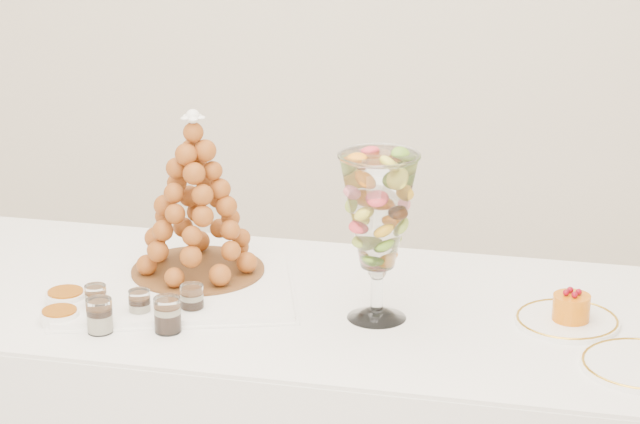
# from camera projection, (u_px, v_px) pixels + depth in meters

# --- Properties ---
(lace_tray) EXTENTS (0.61, 0.51, 0.02)m
(lace_tray) POSITION_uv_depth(u_px,v_px,m) (176.00, 290.00, 2.89)
(lace_tray) COLOR white
(lace_tray) RESTS_ON buffet_table
(macaron_vase) EXTENTS (0.17, 0.17, 0.37)m
(macaron_vase) POSITION_uv_depth(u_px,v_px,m) (378.00, 214.00, 2.68)
(macaron_vase) COLOR white
(macaron_vase) RESTS_ON buffet_table
(cake_plate) EXTENTS (0.23, 0.23, 0.01)m
(cake_plate) POSITION_uv_depth(u_px,v_px,m) (567.00, 321.00, 2.73)
(cake_plate) COLOR white
(cake_plate) RESTS_ON buffet_table
(verrine_a) EXTENTS (0.05, 0.05, 0.07)m
(verrine_a) POSITION_uv_depth(u_px,v_px,m) (96.00, 299.00, 2.78)
(verrine_a) COLOR white
(verrine_a) RESTS_ON buffet_table
(verrine_b) EXTENTS (0.06, 0.06, 0.07)m
(verrine_b) POSITION_uv_depth(u_px,v_px,m) (140.00, 304.00, 2.75)
(verrine_b) COLOR white
(verrine_b) RESTS_ON buffet_table
(verrine_c) EXTENTS (0.07, 0.07, 0.07)m
(verrine_c) POSITION_uv_depth(u_px,v_px,m) (192.00, 300.00, 2.77)
(verrine_c) COLOR white
(verrine_c) RESTS_ON buffet_table
(verrine_d) EXTENTS (0.07, 0.07, 0.08)m
(verrine_d) POSITION_uv_depth(u_px,v_px,m) (100.00, 316.00, 2.68)
(verrine_d) COLOR white
(verrine_d) RESTS_ON buffet_table
(verrine_e) EXTENTS (0.07, 0.07, 0.08)m
(verrine_e) POSITION_uv_depth(u_px,v_px,m) (168.00, 315.00, 2.68)
(verrine_e) COLOR white
(verrine_e) RESTS_ON buffet_table
(ramekin_back) EXTENTS (0.09, 0.09, 0.03)m
(ramekin_back) POSITION_uv_depth(u_px,v_px,m) (66.00, 298.00, 2.83)
(ramekin_back) COLOR white
(ramekin_back) RESTS_ON buffet_table
(ramekin_front) EXTENTS (0.09, 0.09, 0.03)m
(ramekin_front) POSITION_uv_depth(u_px,v_px,m) (60.00, 317.00, 2.73)
(ramekin_front) COLOR white
(ramekin_front) RESTS_ON buffet_table
(croquembouche) EXTENTS (0.32, 0.32, 0.40)m
(croquembouche) POSITION_uv_depth(u_px,v_px,m) (195.00, 195.00, 2.91)
(croquembouche) COLOR brown
(croquembouche) RESTS_ON lace_tray
(mousse_cake) EXTENTS (0.08, 0.08, 0.07)m
(mousse_cake) POSITION_uv_depth(u_px,v_px,m) (571.00, 307.00, 2.72)
(mousse_cake) COLOR orange
(mousse_cake) RESTS_ON cake_plate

